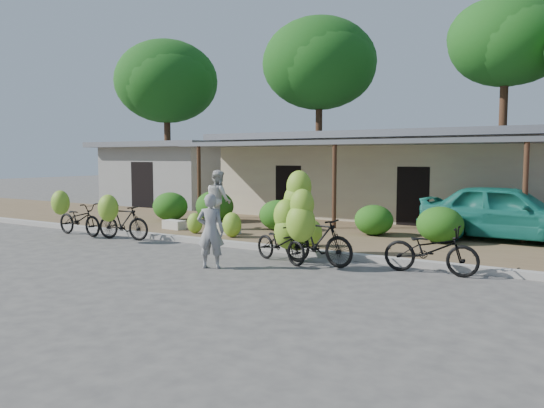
% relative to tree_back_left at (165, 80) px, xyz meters
% --- Properties ---
extents(ground, '(100.00, 100.00, 0.00)m').
position_rel_tree_back_left_xyz_m(ground, '(13.69, -13.11, -6.73)').
color(ground, '#484643').
rests_on(ground, ground).
extents(sidewalk, '(60.00, 6.00, 0.12)m').
position_rel_tree_back_left_xyz_m(sidewalk, '(13.69, -8.11, -6.67)').
color(sidewalk, olive).
rests_on(sidewalk, ground).
extents(curb, '(60.00, 0.25, 0.15)m').
position_rel_tree_back_left_xyz_m(curb, '(13.69, -11.11, -6.65)').
color(curb, '#A8A399').
rests_on(curb, ground).
extents(shop_main, '(13.00, 8.50, 3.35)m').
position_rel_tree_back_left_xyz_m(shop_main, '(13.69, -2.18, -5.01)').
color(shop_main, beige).
rests_on(shop_main, ground).
extents(shop_grey, '(7.00, 6.00, 3.15)m').
position_rel_tree_back_left_xyz_m(shop_grey, '(2.69, -2.12, -5.11)').
color(shop_grey, gray).
rests_on(shop_grey, ground).
extents(tree_back_left, '(5.79, 5.72, 8.91)m').
position_rel_tree_back_left_xyz_m(tree_back_left, '(0.00, 0.00, 0.00)').
color(tree_back_left, '#4A301D').
rests_on(tree_back_left, ground).
extents(tree_far_center, '(6.06, 6.01, 9.73)m').
position_rel_tree_back_left_xyz_m(tree_far_center, '(8.00, 3.00, 0.70)').
color(tree_far_center, '#4A301D').
rests_on(tree_far_center, ground).
extents(tree_center_right, '(5.11, 4.98, 9.57)m').
position_rel_tree_back_left_xyz_m(tree_center_right, '(17.00, 3.50, 0.93)').
color(tree_center_right, '#4A301D').
rests_on(tree_center_right, ground).
extents(hedge_0, '(1.32, 1.19, 1.03)m').
position_rel_tree_back_left_xyz_m(hedge_0, '(7.74, -8.23, -6.09)').
color(hedge_0, '#185C15').
rests_on(hedge_0, sidewalk).
extents(hedge_1, '(1.41, 1.27, 1.10)m').
position_rel_tree_back_left_xyz_m(hedge_1, '(9.29, -7.62, -6.06)').
color(hedge_1, '#185C15').
rests_on(hedge_1, sidewalk).
extents(hedge_2, '(1.22, 1.10, 0.95)m').
position_rel_tree_back_left_xyz_m(hedge_2, '(12.37, -8.37, -6.13)').
color(hedge_2, '#185C15').
rests_on(hedge_2, sidewalk).
extents(hedge_3, '(1.15, 1.04, 0.90)m').
position_rel_tree_back_left_xyz_m(hedge_3, '(15.35, -7.83, -6.16)').
color(hedge_3, '#185C15').
rests_on(hedge_3, sidewalk).
extents(hedge_4, '(1.25, 1.12, 0.97)m').
position_rel_tree_back_left_xyz_m(hedge_4, '(17.37, -8.21, -6.12)').
color(hedge_4, '#185C15').
rests_on(hedge_4, sidewalk).
extents(bike_far_left, '(1.95, 1.27, 1.43)m').
position_rel_tree_back_left_xyz_m(bike_far_left, '(7.30, -11.95, -6.14)').
color(bike_far_left, black).
rests_on(bike_far_left, ground).
extents(bike_left, '(1.79, 1.29, 1.37)m').
position_rel_tree_back_left_xyz_m(bike_left, '(9.14, -11.91, -6.11)').
color(bike_left, black).
rests_on(bike_left, ground).
extents(bike_center, '(1.79, 1.40, 2.11)m').
position_rel_tree_back_left_xyz_m(bike_center, '(14.87, -11.97, -5.87)').
color(bike_center, black).
rests_on(bike_center, ground).
extents(bike_right, '(1.88, 1.29, 1.74)m').
position_rel_tree_back_left_xyz_m(bike_right, '(15.60, -12.28, -5.99)').
color(bike_right, black).
rests_on(bike_right, ground).
extents(bike_far_right, '(1.97, 0.76, 1.02)m').
position_rel_tree_back_left_xyz_m(bike_far_right, '(18.05, -11.69, -6.22)').
color(bike_far_right, black).
rests_on(bike_far_right, ground).
extents(loose_banana_a, '(0.50, 0.42, 0.62)m').
position_rel_tree_back_left_xyz_m(loose_banana_a, '(10.60, -10.30, -6.30)').
color(loose_banana_a, '#87B62D').
rests_on(loose_banana_a, sidewalk).
extents(loose_banana_b, '(0.58, 0.49, 0.72)m').
position_rel_tree_back_left_xyz_m(loose_banana_b, '(12.03, -10.36, -6.25)').
color(loose_banana_b, '#87B62D').
rests_on(loose_banana_b, sidewalk).
extents(loose_banana_c, '(0.56, 0.47, 0.70)m').
position_rel_tree_back_left_xyz_m(loose_banana_c, '(14.69, -10.54, -6.26)').
color(loose_banana_c, '#87B62D').
rests_on(loose_banana_c, sidewalk).
extents(sack_near, '(0.90, 0.53, 0.30)m').
position_rel_tree_back_left_xyz_m(sack_near, '(11.47, -9.93, -6.46)').
color(sack_near, beige).
rests_on(sack_near, sidewalk).
extents(sack_far, '(0.79, 0.46, 0.28)m').
position_rel_tree_back_left_xyz_m(sack_far, '(9.41, -9.90, -6.47)').
color(sack_far, beige).
rests_on(sack_far, sidewalk).
extents(vendor, '(0.71, 0.61, 1.64)m').
position_rel_tree_back_left_xyz_m(vendor, '(13.81, -13.61, -5.91)').
color(vendor, gray).
rests_on(vendor, ground).
extents(bystander, '(1.16, 1.10, 1.90)m').
position_rel_tree_back_left_xyz_m(bystander, '(10.61, -9.13, -5.66)').
color(bystander, silver).
rests_on(bystander, sidewalk).
extents(teal_van, '(4.65, 1.96, 1.57)m').
position_rel_tree_back_left_xyz_m(teal_van, '(18.83, -6.91, -5.82)').
color(teal_van, '#1A7867').
rests_on(teal_van, sidewalk).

